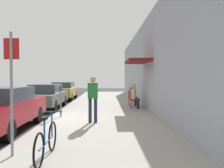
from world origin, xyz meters
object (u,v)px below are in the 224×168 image
at_px(seated_patron_0, 134,95).
at_px(seated_patron_1, 132,94).
at_px(cafe_chair_0, 133,99).
at_px(parked_car_0, 2,108).
at_px(parked_car_2, 63,91).
at_px(parked_car_1, 46,96).
at_px(parking_meter, 61,99).
at_px(pedestrian_standing, 93,95).
at_px(bicycle_0, 46,141).
at_px(street_sign, 12,84).
at_px(cafe_chair_1, 131,97).

height_order(seated_patron_0, seated_patron_1, same).
distance_m(cafe_chair_0, seated_patron_1, 0.98).
distance_m(parked_car_0, parked_car_2, 11.02).
relative_size(parked_car_1, parked_car_2, 1.00).
xyz_separation_m(parking_meter, pedestrian_standing, (1.43, -1.34, 0.23)).
distance_m(parked_car_0, parking_meter, 2.57).
xyz_separation_m(parked_car_1, bicycle_0, (2.26, -8.61, -0.24)).
relative_size(parked_car_1, street_sign, 1.69).
xyz_separation_m(seated_patron_1, pedestrian_standing, (-2.00, -4.95, 0.30)).
distance_m(parked_car_2, pedestrian_standing, 10.74).
height_order(cafe_chair_0, cafe_chair_1, same).
relative_size(parked_car_1, seated_patron_0, 3.41).
distance_m(parked_car_1, cafe_chair_0, 5.00).
bearing_deg(parked_car_2, cafe_chair_1, -47.53).
xyz_separation_m(parked_car_2, parking_meter, (1.55, -8.97, 0.15)).
xyz_separation_m(parked_car_0, parking_meter, (1.55, 2.04, 0.14)).
bearing_deg(parked_car_0, parking_meter, 52.81).
height_order(parked_car_1, parking_meter, parking_meter).
bearing_deg(cafe_chair_0, cafe_chair_1, 90.20).
bearing_deg(bicycle_0, parking_meter, 97.95).
bearing_deg(pedestrian_standing, parking_meter, 136.89).
xyz_separation_m(parked_car_2, seated_patron_0, (4.98, -6.34, 0.08)).
bearing_deg(bicycle_0, cafe_chair_1, 73.05).
xyz_separation_m(parked_car_0, cafe_chair_1, (4.92, 5.64, -0.12)).
bearing_deg(parked_car_2, parked_car_1, -90.00).
bearing_deg(pedestrian_standing, cafe_chair_0, 64.03).
bearing_deg(pedestrian_standing, seated_patron_0, 63.26).
distance_m(parking_meter, cafe_chair_1, 4.94).
relative_size(seated_patron_1, pedestrian_standing, 0.76).
bearing_deg(seated_patron_1, cafe_chair_1, -169.99).
relative_size(cafe_chair_0, pedestrian_standing, 0.51).
bearing_deg(cafe_chair_1, parked_car_0, -131.07).
xyz_separation_m(parked_car_1, seated_patron_0, (4.98, -0.87, 0.10)).
height_order(parked_car_1, bicycle_0, parked_car_1).
xyz_separation_m(bicycle_0, cafe_chair_0, (2.66, 7.76, 0.14)).
height_order(parked_car_1, street_sign, street_sign).
height_order(bicycle_0, cafe_chair_0, bicycle_0).
bearing_deg(seated_patron_0, cafe_chair_0, 160.70).
distance_m(parked_car_1, street_sign, 8.61).
height_order(parking_meter, cafe_chair_0, parking_meter).
xyz_separation_m(street_sign, pedestrian_standing, (1.48, 3.59, -0.52)).
relative_size(parked_car_2, seated_patron_0, 3.41).
xyz_separation_m(parking_meter, cafe_chair_1, (3.37, 3.60, -0.26)).
bearing_deg(street_sign, cafe_chair_1, 68.16).
bearing_deg(parked_car_0, cafe_chair_1, 48.93).
distance_m(parked_car_0, parked_car_1, 5.55).
distance_m(parking_meter, bicycle_0, 5.17).
distance_m(cafe_chair_1, pedestrian_standing, 5.33).
height_order(parked_car_0, bicycle_0, parked_car_0).
height_order(parked_car_0, parked_car_2, parked_car_0).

